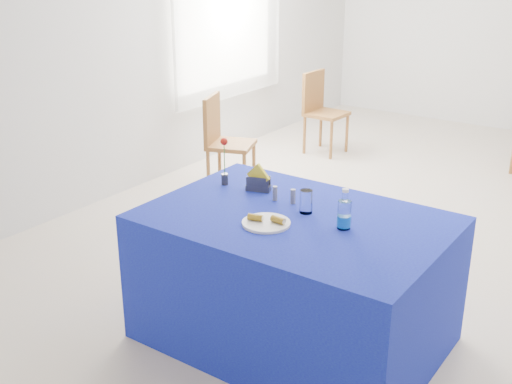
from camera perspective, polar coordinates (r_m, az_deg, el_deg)
floor at (r=5.31m, az=13.60°, el=-3.11°), size 7.00×7.00×0.00m
room_shell at (r=4.89m, az=15.39°, el=15.97°), size 7.00×7.00×7.00m
window_pane at (r=6.81m, az=-2.77°, el=16.21°), size 0.04×1.50×1.60m
curtain at (r=6.77m, az=-2.28°, el=16.18°), size 0.04×1.75×1.85m
plate at (r=3.34m, az=0.91°, el=-2.78°), size 0.25×0.25×0.01m
drinking_glass at (r=3.48m, az=4.47°, el=-0.85°), size 0.07×0.07×0.13m
salt_shaker at (r=3.65m, az=1.70°, el=-0.12°), size 0.03×0.03×0.08m
pepper_shaker at (r=3.61m, az=3.31°, el=-0.40°), size 0.03×0.03×0.08m
blue_table at (r=3.61m, az=3.40°, el=-7.74°), size 1.60×1.10×0.76m
water_bottle at (r=3.31m, az=7.84°, el=-2.08°), size 0.07×0.07×0.21m
napkin_holder at (r=3.79m, az=0.22°, el=0.82°), size 0.16×0.10×0.17m
rose_vase at (r=3.86m, az=-2.82°, el=2.60°), size 0.05×0.05×0.29m
chair_win_a at (r=5.83m, az=-2.99°, el=4.95°), size 0.51×0.51×0.88m
chair_win_b at (r=7.00m, az=5.75°, el=7.59°), size 0.40×0.40×0.87m
banana_pieces at (r=3.33m, az=0.97°, el=-2.39°), size 0.20×0.09×0.03m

